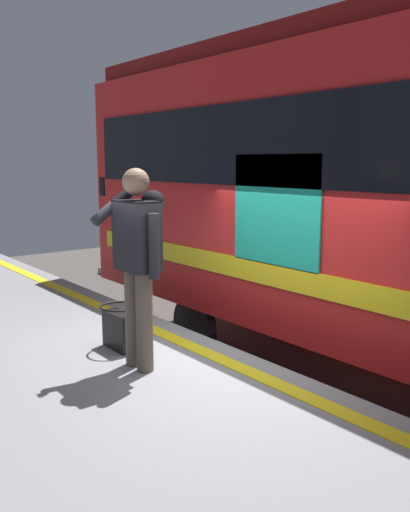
% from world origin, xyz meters
% --- Properties ---
extents(ground_plane, '(25.06, 25.06, 0.00)m').
position_xyz_m(ground_plane, '(0.00, 0.00, 0.00)').
color(ground_plane, '#4C4742').
extents(platform, '(13.38, 4.21, 1.09)m').
position_xyz_m(platform, '(0.00, 2.10, 0.55)').
color(platform, gray).
rests_on(platform, ground).
extents(safety_line, '(13.11, 0.16, 0.01)m').
position_xyz_m(safety_line, '(0.00, 0.30, 1.10)').
color(safety_line, yellow).
rests_on(safety_line, platform).
extents(track_rail_near, '(17.39, 0.08, 0.16)m').
position_xyz_m(track_rail_near, '(0.00, -1.63, 0.08)').
color(track_rail_near, slate).
rests_on(track_rail_near, ground).
extents(track_rail_far, '(17.39, 0.08, 0.16)m').
position_xyz_m(track_rail_far, '(0.00, -3.07, 0.08)').
color(track_rail_far, slate).
rests_on(track_rail_far, ground).
extents(passenger, '(0.57, 0.55, 1.68)m').
position_xyz_m(passenger, '(0.12, 0.95, 2.09)').
color(passenger, brown).
rests_on(passenger, platform).
extents(handbag, '(0.39, 0.35, 0.42)m').
position_xyz_m(handbag, '(0.64, 0.86, 1.29)').
color(handbag, black).
rests_on(handbag, platform).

